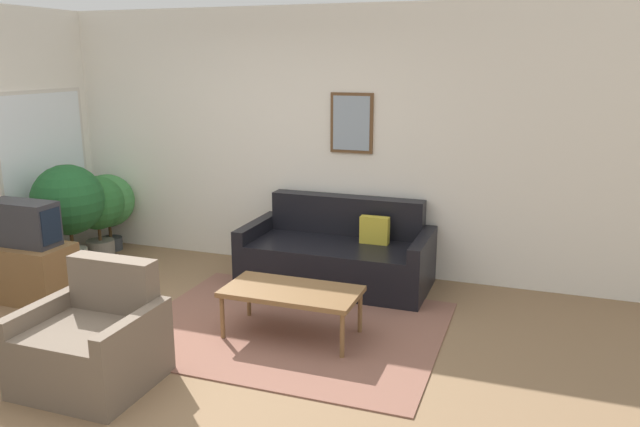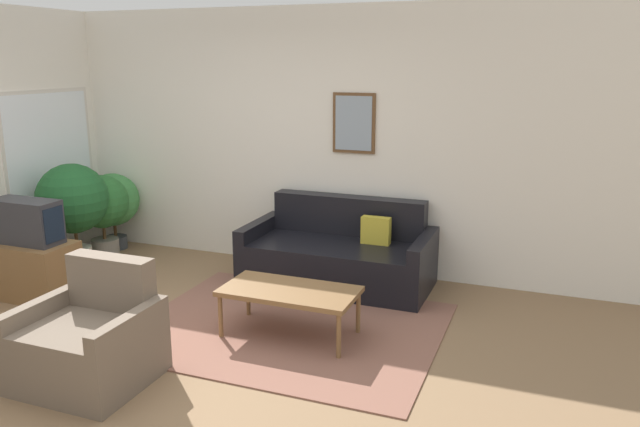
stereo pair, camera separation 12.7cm
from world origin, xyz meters
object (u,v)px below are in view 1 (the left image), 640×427
couch (338,255)px  armchair (93,344)px  coffee_table (292,293)px  tv (22,223)px  potted_plant_tall (68,203)px

couch → armchair: bearing=-111.6°
couch → coffee_table: (0.04, -1.30, 0.08)m
tv → armchair: bearing=-33.6°
potted_plant_tall → couch: bearing=11.5°
couch → coffee_table: size_ratio=1.69×
coffee_table → potted_plant_tall: bearing=165.3°
coffee_table → tv: bearing=-178.4°
potted_plant_tall → coffee_table: bearing=-14.7°
coffee_table → tv: tv is taller
couch → potted_plant_tall: potted_plant_tall is taller
couch → armchair: size_ratio=2.18×
armchair → potted_plant_tall: bearing=130.9°
couch → armchair: couch is taller
couch → tv: 2.94m
couch → tv: bearing=-151.9°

